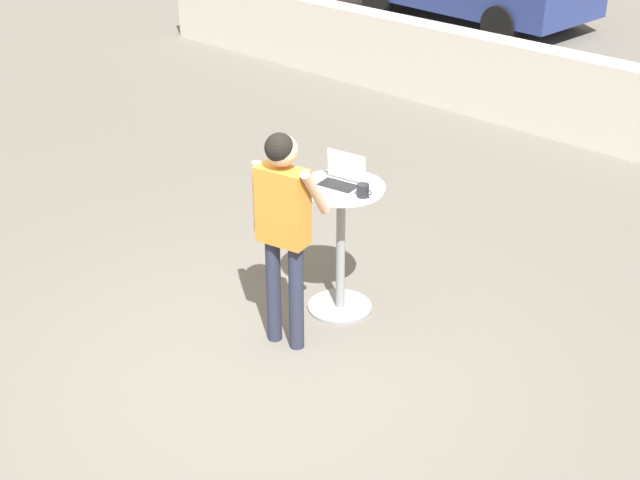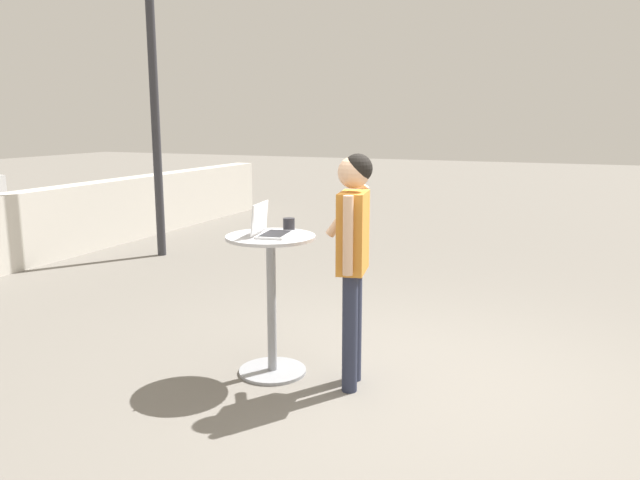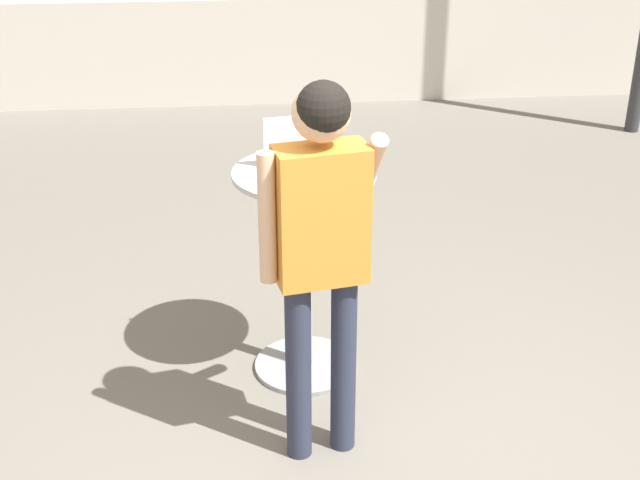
{
  "view_description": "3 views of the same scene",
  "coord_description": "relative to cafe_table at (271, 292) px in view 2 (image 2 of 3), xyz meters",
  "views": [
    {
      "loc": [
        3.8,
        -3.62,
        3.84
      ],
      "look_at": [
        0.06,
        0.48,
        0.9
      ],
      "focal_mm": 50.0,
      "sensor_mm": 36.0,
      "label": 1
    },
    {
      "loc": [
        -4.22,
        -1.11,
        1.93
      ],
      "look_at": [
        -0.38,
        0.51,
        1.11
      ],
      "focal_mm": 35.0,
      "sensor_mm": 36.0,
      "label": 2
    },
    {
      "loc": [
        -0.46,
        -2.81,
        2.59
      ],
      "look_at": [
        -0.15,
        0.55,
        0.94
      ],
      "focal_mm": 50.0,
      "sensor_mm": 36.0,
      "label": 3
    }
  ],
  "objects": [
    {
      "name": "laptop",
      "position": [
        -0.01,
        0.01,
        0.49
      ],
      "size": [
        0.36,
        0.29,
        0.24
      ],
      "color": "silver",
      "rests_on": "cafe_table"
    },
    {
      "name": "street_lamp",
      "position": [
        3.15,
        3.4,
        2.26
      ],
      "size": [
        0.32,
        0.32,
        4.52
      ],
      "color": "#2D2D33",
      "rests_on": "ground_plane"
    },
    {
      "name": "coffee_mug",
      "position": [
        0.24,
        -0.04,
        0.49
      ],
      "size": [
        0.13,
        0.09,
        0.1
      ],
      "color": "#232328",
      "rests_on": "cafe_table"
    },
    {
      "name": "standing_person",
      "position": [
        0.02,
        -0.64,
        0.43
      ],
      "size": [
        0.51,
        0.41,
        1.69
      ],
      "color": "#282D42",
      "rests_on": "ground_plane"
    },
    {
      "name": "cafe_table",
      "position": [
        0.0,
        0.0,
        0.0
      ],
      "size": [
        0.67,
        0.67,
        1.08
      ],
      "color": "gray",
      "rests_on": "ground_plane"
    },
    {
      "name": "ground_plane",
      "position": [
        0.19,
        -0.99,
        -0.64
      ],
      "size": [
        50.0,
        50.0,
        0.0
      ],
      "primitive_type": "plane",
      "color": "slate"
    }
  ]
}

